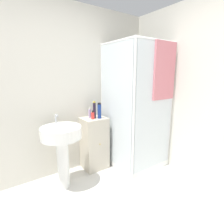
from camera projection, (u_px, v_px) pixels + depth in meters
The scene contains 8 objects.
wall_back at pixel (48, 93), 2.45m from camera, with size 6.40×0.06×2.50m, color silver.
shower_enclosure at pixel (137, 131), 2.85m from camera, with size 0.82×0.85×1.97m.
vanity_cabinet at pixel (94, 143), 2.81m from camera, with size 0.37×0.36×0.84m.
sink at pixel (62, 142), 2.26m from camera, with size 0.51×0.51×0.98m.
soap_dispenser at pixel (93, 116), 2.65m from camera, with size 0.05×0.05×0.13m.
shampoo_bottle_tall_black at pixel (94, 110), 2.70m from camera, with size 0.05×0.05×0.26m.
shampoo_bottle_blue at pixel (99, 111), 2.68m from camera, with size 0.06×0.06×0.24m.
lotion_bottle_white at pixel (90, 113), 2.72m from camera, with size 0.04×0.04×0.17m.
Camera 1 is at (-0.68, -0.82, 1.51)m, focal length 28.00 mm.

